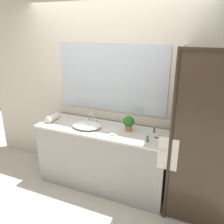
% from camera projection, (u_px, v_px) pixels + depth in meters
% --- Properties ---
extents(ground_plane, '(8.00, 8.00, 0.00)m').
position_uv_depth(ground_plane, '(103.00, 184.00, 3.42)').
color(ground_plane, beige).
extents(wall_back_with_mirror, '(4.40, 0.06, 2.60)m').
position_uv_depth(wall_back_with_mirror, '(112.00, 93.00, 3.28)').
color(wall_back_with_mirror, beige).
rests_on(wall_back_with_mirror, ground_plane).
extents(vanity_cabinet, '(1.80, 0.58, 0.90)m').
position_uv_depth(vanity_cabinet, '(102.00, 157.00, 3.28)').
color(vanity_cabinet, '#9E9993').
rests_on(vanity_cabinet, ground_plane).
extents(shower_enclosure, '(1.20, 0.59, 2.00)m').
position_uv_depth(shower_enclosure, '(203.00, 144.00, 2.44)').
color(shower_enclosure, '#2D2319').
rests_on(shower_enclosure, ground_plane).
extents(sink_basin, '(0.41, 0.32, 0.06)m').
position_uv_depth(sink_basin, '(87.00, 125.00, 3.13)').
color(sink_basin, white).
rests_on(sink_basin, vanity_cabinet).
extents(faucet, '(0.17, 0.14, 0.16)m').
position_uv_depth(faucet, '(93.00, 119.00, 3.27)').
color(faucet, silver).
rests_on(faucet, vanity_cabinet).
extents(potted_plant, '(0.15, 0.15, 0.20)m').
position_uv_depth(potted_plant, '(129.00, 122.00, 3.01)').
color(potted_plant, '#B77A51').
rests_on(potted_plant, vanity_cabinet).
extents(soap_dish, '(0.10, 0.07, 0.04)m').
position_uv_depth(soap_dish, '(113.00, 135.00, 2.88)').
color(soap_dish, silver).
rests_on(soap_dish, vanity_cabinet).
extents(amenity_bottle_body_wash, '(0.03, 0.03, 0.09)m').
position_uv_depth(amenity_bottle_body_wash, '(159.00, 138.00, 2.73)').
color(amenity_bottle_body_wash, silver).
rests_on(amenity_bottle_body_wash, vanity_cabinet).
extents(amenity_bottle_shampoo, '(0.03, 0.03, 0.09)m').
position_uv_depth(amenity_bottle_shampoo, '(154.00, 129.00, 2.97)').
color(amenity_bottle_shampoo, '#4C7056').
rests_on(amenity_bottle_shampoo, vanity_cabinet).
extents(amenity_bottle_lotion, '(0.03, 0.03, 0.07)m').
position_uv_depth(amenity_bottle_lotion, '(147.00, 139.00, 2.73)').
color(amenity_bottle_lotion, '#4C7056').
rests_on(amenity_bottle_lotion, vanity_cabinet).
extents(rolled_towel_near_edge, '(0.10, 0.23, 0.10)m').
position_uv_depth(rolled_towel_near_edge, '(52.00, 118.00, 3.34)').
color(rolled_towel_near_edge, silver).
rests_on(rolled_towel_near_edge, vanity_cabinet).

